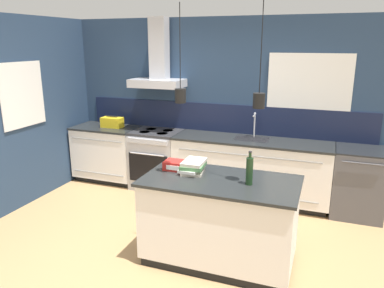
% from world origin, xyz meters
% --- Properties ---
extents(ground_plane, '(16.00, 16.00, 0.00)m').
position_xyz_m(ground_plane, '(0.00, 0.00, 0.00)').
color(ground_plane, '#A87F51').
rests_on(ground_plane, ground).
extents(wall_back, '(5.60, 2.13, 2.60)m').
position_xyz_m(wall_back, '(-0.06, 2.00, 1.35)').
color(wall_back, navy).
rests_on(wall_back, ground_plane).
extents(wall_left, '(0.08, 3.80, 2.60)m').
position_xyz_m(wall_left, '(-2.43, 0.70, 1.30)').
color(wall_left, navy).
rests_on(wall_left, ground_plane).
extents(counter_run_left, '(1.07, 0.64, 0.91)m').
position_xyz_m(counter_run_left, '(-1.84, 1.69, 0.46)').
color(counter_run_left, black).
rests_on(counter_run_left, ground_plane).
extents(counter_run_sink, '(2.25, 0.64, 1.27)m').
position_xyz_m(counter_run_sink, '(0.54, 1.69, 0.46)').
color(counter_run_sink, black).
rests_on(counter_run_sink, ground_plane).
extents(oven_range, '(0.74, 0.66, 0.91)m').
position_xyz_m(oven_range, '(-0.94, 1.69, 0.46)').
color(oven_range, '#B5B5BA').
rests_on(oven_range, ground_plane).
extents(dishwasher, '(0.64, 0.65, 0.91)m').
position_xyz_m(dishwasher, '(1.98, 1.69, 0.46)').
color(dishwasher, '#4C4C51').
rests_on(dishwasher, ground_plane).
extents(kitchen_island, '(1.57, 0.84, 0.91)m').
position_xyz_m(kitchen_island, '(0.57, 0.01, 0.46)').
color(kitchen_island, black).
rests_on(kitchen_island, ground_plane).
extents(bottle_on_island, '(0.07, 0.07, 0.34)m').
position_xyz_m(bottle_on_island, '(0.87, -0.03, 1.05)').
color(bottle_on_island, '#193319').
rests_on(bottle_on_island, kitchen_island).
extents(book_stack, '(0.27, 0.35, 0.13)m').
position_xyz_m(book_stack, '(0.24, 0.11, 0.98)').
color(book_stack, beige).
rests_on(book_stack, kitchen_island).
extents(red_supply_box, '(0.24, 0.19, 0.10)m').
position_xyz_m(red_supply_box, '(0.04, 0.13, 0.96)').
color(red_supply_box, red).
rests_on(red_supply_box, kitchen_island).
extents(yellow_toolbox, '(0.34, 0.18, 0.19)m').
position_xyz_m(yellow_toolbox, '(-1.73, 1.69, 0.99)').
color(yellow_toolbox, gold).
rests_on(yellow_toolbox, counter_run_left).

